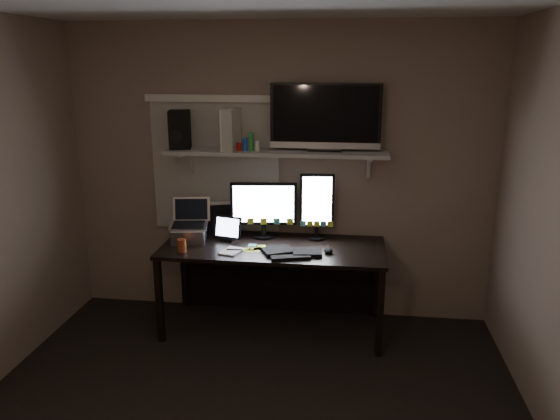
% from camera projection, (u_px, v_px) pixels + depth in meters
% --- Properties ---
extents(back_wall, '(3.60, 0.00, 3.60)m').
position_uv_depth(back_wall, '(279.00, 174.00, 4.64)').
color(back_wall, '#786556').
rests_on(back_wall, floor).
extents(window_blinds, '(1.10, 0.02, 1.10)m').
position_uv_depth(window_blinds, '(215.00, 167.00, 4.68)').
color(window_blinds, beige).
rests_on(window_blinds, back_wall).
extents(desk, '(1.80, 0.75, 0.73)m').
position_uv_depth(desk, '(275.00, 261.00, 4.58)').
color(desk, black).
rests_on(desk, floor).
extents(wall_shelf, '(1.80, 0.35, 0.03)m').
position_uv_depth(wall_shelf, '(276.00, 152.00, 4.41)').
color(wall_shelf, '#AAAAA5').
rests_on(wall_shelf, back_wall).
extents(monitor_landscape, '(0.56, 0.12, 0.49)m').
position_uv_depth(monitor_landscape, '(264.00, 210.00, 4.57)').
color(monitor_landscape, black).
rests_on(monitor_landscape, desk).
extents(monitor_portrait, '(0.29, 0.08, 0.57)m').
position_uv_depth(monitor_portrait, '(317.00, 206.00, 4.53)').
color(monitor_portrait, black).
rests_on(monitor_portrait, desk).
extents(keyboard, '(0.50, 0.30, 0.03)m').
position_uv_depth(keyboard, '(292.00, 252.00, 4.25)').
color(keyboard, black).
rests_on(keyboard, desk).
extents(mouse, '(0.09, 0.12, 0.04)m').
position_uv_depth(mouse, '(328.00, 250.00, 4.26)').
color(mouse, black).
rests_on(mouse, desk).
extents(notepad, '(0.19, 0.22, 0.01)m').
position_uv_depth(notepad, '(231.00, 251.00, 4.28)').
color(notepad, silver).
rests_on(notepad, desk).
extents(tablet, '(0.26, 0.16, 0.21)m').
position_uv_depth(tablet, '(228.00, 228.00, 4.52)').
color(tablet, black).
rests_on(tablet, desk).
extents(file_sorter, '(0.24, 0.16, 0.28)m').
position_uv_depth(file_sorter, '(220.00, 218.00, 4.72)').
color(file_sorter, black).
rests_on(file_sorter, desk).
extents(laptop, '(0.34, 0.29, 0.35)m').
position_uv_depth(laptop, '(188.00, 222.00, 4.48)').
color(laptop, '#BBBBC0').
rests_on(laptop, desk).
extents(cup, '(0.07, 0.07, 0.10)m').
position_uv_depth(cup, '(182.00, 246.00, 4.27)').
color(cup, maroon).
rests_on(cup, desk).
extents(sticky_notes, '(0.29, 0.22, 0.00)m').
position_uv_depth(sticky_notes, '(253.00, 249.00, 4.35)').
color(sticky_notes, '#ECF943').
rests_on(sticky_notes, desk).
extents(tv, '(0.88, 0.16, 0.53)m').
position_uv_depth(tv, '(325.00, 118.00, 4.33)').
color(tv, black).
rests_on(tv, wall_shelf).
extents(game_console, '(0.12, 0.28, 0.33)m').
position_uv_depth(game_console, '(231.00, 129.00, 4.40)').
color(game_console, beige).
rests_on(game_console, wall_shelf).
extents(speaker, '(0.21, 0.24, 0.31)m').
position_uv_depth(speaker, '(180.00, 129.00, 4.47)').
color(speaker, black).
rests_on(speaker, wall_shelf).
extents(bottles, '(0.24, 0.06, 0.15)m').
position_uv_depth(bottles, '(248.00, 142.00, 4.36)').
color(bottles, '#A50F0C').
rests_on(bottles, wall_shelf).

